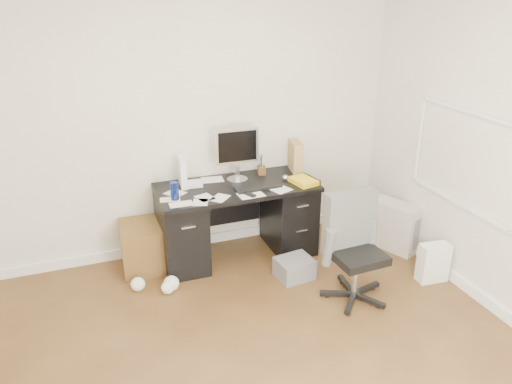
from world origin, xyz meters
The scene contains 18 objects.
ground centered at (0.00, 0.00, 0.00)m, with size 4.00×4.00×0.00m, color #482D17.
room_shell centered at (0.03, 0.03, 1.66)m, with size 4.02×4.02×2.71m.
desk centered at (0.30, 1.65, 0.40)m, with size 1.50×0.70×0.75m.
loose_papers centered at (0.10, 1.60, 0.75)m, with size 1.10×0.60×0.00m, color white, non-canonical shape.
lcd_monitor centered at (0.35, 1.77, 1.02)m, with size 0.42×0.24×0.53m, color #BAB9BE, non-canonical shape.
keyboard centered at (0.46, 1.51, 0.76)m, with size 0.44×0.15×0.03m, color black.
computer_mouse centered at (0.78, 1.60, 0.78)m, with size 0.06×0.06×0.06m, color #BAB9BE.
travel_mug centered at (-0.31, 1.52, 0.83)m, with size 0.07×0.07×0.16m, color navy.
white_binder centered at (-0.18, 1.82, 0.89)m, with size 0.11×0.24×0.27m, color white.
magazine_file centered at (0.99, 1.83, 0.90)m, with size 0.13×0.26×0.31m, color #A17C4D.
pen_cup centered at (0.63, 1.84, 0.86)m, with size 0.09×0.09×0.21m, color brown, non-canonical shape.
yellow_book centered at (0.92, 1.48, 0.77)m, with size 0.20×0.26×0.04m, color yellow.
paper_remote centered at (0.35, 1.39, 0.76)m, with size 0.23×0.18×0.02m, color white, non-canonical shape.
office_chair centered at (1.01, 0.60, 0.47)m, with size 0.53×0.53×0.94m, color #4A4C4A, non-canonical shape.
pc_tower centered at (1.84, 1.24, 0.25)m, with size 0.22×0.49×0.49m, color #B6B2A4.
shopping_bag centered at (1.82, 0.59, 0.18)m, with size 0.27×0.19×0.37m, color white.
wicker_basket centered at (-0.58, 1.72, 0.23)m, with size 0.45×0.45×0.45m, color #4C2F16.
desk_printer centered at (0.66, 1.08, 0.09)m, with size 0.32×0.26×0.19m, color slate.
Camera 1 is at (-1.06, -2.51, 2.52)m, focal length 35.00 mm.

